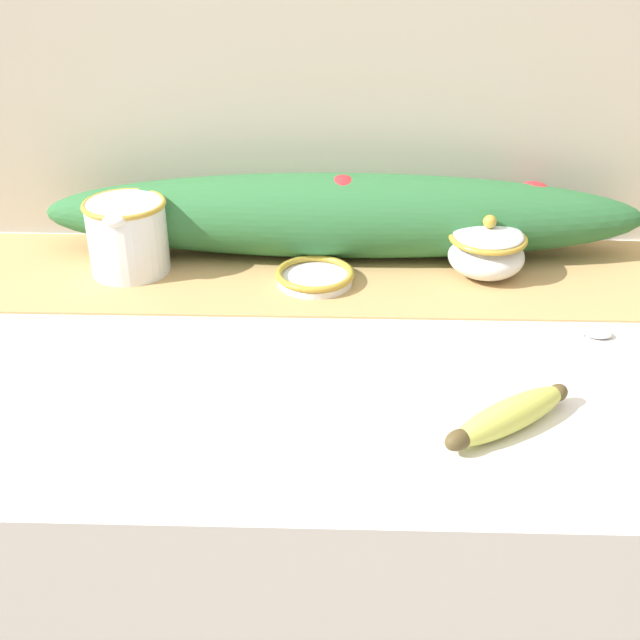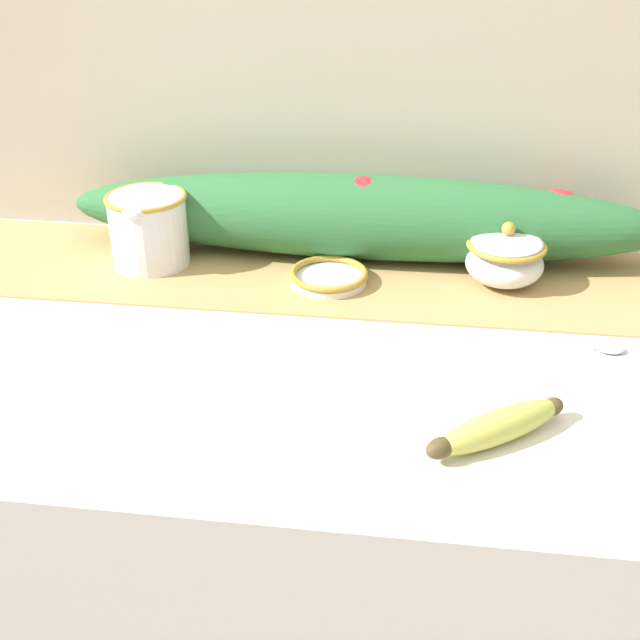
{
  "view_description": "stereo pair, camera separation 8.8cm",
  "coord_description": "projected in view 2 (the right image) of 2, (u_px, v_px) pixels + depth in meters",
  "views": [
    {
      "loc": [
        -0.0,
        -0.9,
        1.47
      ],
      "look_at": [
        -0.03,
        -0.04,
        0.99
      ],
      "focal_mm": 45.0,
      "sensor_mm": 36.0,
      "label": 1
    },
    {
      "loc": [
        0.09,
        -0.89,
        1.47
      ],
      "look_at": [
        -0.03,
        -0.04,
        0.99
      ],
      "focal_mm": 45.0,
      "sensor_mm": 36.0,
      "label": 2
    }
  ],
  "objects": [
    {
      "name": "sugar_bowl",
      "position": [
        505.0,
        257.0,
        1.16
      ],
      "size": [
        0.12,
        0.12,
        0.1
      ],
      "color": "white",
      "rests_on": "countertop"
    },
    {
      "name": "table_runner",
      "position": [
        357.0,
        275.0,
        1.21
      ],
      "size": [
        1.33,
        0.27,
        0.0
      ],
      "primitive_type": "cube",
      "color": "tan",
      "rests_on": "countertop"
    },
    {
      "name": "countertop",
      "position": [
        339.0,
        596.0,
        1.27
      ],
      "size": [
        1.45,
        0.69,
        0.94
      ],
      "primitive_type": "cube",
      "color": "silver",
      "rests_on": "ground_plane"
    },
    {
      "name": "banana",
      "position": [
        497.0,
        427.0,
        0.85
      ],
      "size": [
        0.16,
        0.13,
        0.04
      ],
      "rotation": [
        0.0,
        0.0,
        0.63
      ],
      "color": "#CCD156",
      "rests_on": "countertop"
    },
    {
      "name": "small_dish",
      "position": [
        329.0,
        276.0,
        1.18
      ],
      "size": [
        0.12,
        0.12,
        0.02
      ],
      "color": "white",
      "rests_on": "countertop"
    },
    {
      "name": "spoon",
      "position": [
        599.0,
        347.0,
        1.02
      ],
      "size": [
        0.18,
        0.03,
        0.01
      ],
      "rotation": [
        0.0,
        0.0,
        -0.06
      ],
      "color": "silver",
      "rests_on": "countertop"
    },
    {
      "name": "cream_pitcher",
      "position": [
        149.0,
        227.0,
        1.22
      ],
      "size": [
        0.12,
        0.14,
        0.11
      ],
      "color": "white",
      "rests_on": "countertop"
    },
    {
      "name": "back_wall",
      "position": [
        371.0,
        73.0,
        1.22
      ],
      "size": [
        2.25,
        0.04,
        2.4
      ],
      "primitive_type": "cube",
      "color": "#B7AD99",
      "rests_on": "ground_plane"
    },
    {
      "name": "poinsettia_garland",
      "position": [
        364.0,
        216.0,
        1.24
      ],
      "size": [
        0.93,
        0.14,
        0.13
      ],
      "color": "#2D6B38",
      "rests_on": "countertop"
    }
  ]
}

